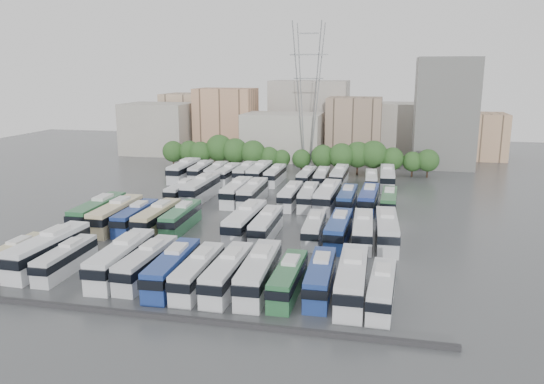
% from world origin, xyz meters
% --- Properties ---
extents(ground, '(220.00, 220.00, 0.00)m').
position_xyz_m(ground, '(0.00, 0.00, 0.00)').
color(ground, '#424447').
rests_on(ground, ground).
extents(parapet, '(56.00, 0.50, 0.50)m').
position_xyz_m(parapet, '(0.00, -33.00, 0.25)').
color(parapet, '#2D2D30').
rests_on(parapet, ground).
extents(tree_line, '(64.12, 7.71, 8.18)m').
position_xyz_m(tree_line, '(-0.67, 42.15, 4.23)').
color(tree_line, black).
rests_on(tree_line, ground).
extents(city_buildings, '(102.00, 35.00, 20.00)m').
position_xyz_m(city_buildings, '(-7.46, 71.86, 7.87)').
color(city_buildings, '#9E998E').
rests_on(city_buildings, ground).
extents(apartment_tower, '(14.00, 14.00, 26.00)m').
position_xyz_m(apartment_tower, '(34.00, 58.00, 13.00)').
color(apartment_tower, silver).
rests_on(apartment_tower, ground).
extents(electricity_pylon, '(9.00, 6.91, 33.83)m').
position_xyz_m(electricity_pylon, '(2.00, 50.00, 18.66)').
color(electricity_pylon, slate).
rests_on(electricity_pylon, ground).
extents(bus_r0_s0, '(2.53, 10.98, 3.43)m').
position_xyz_m(bus_r0_s0, '(-21.51, -24.95, 1.69)').
color(bus_r0_s0, beige).
rests_on(bus_r0_s0, ground).
extents(bus_r0_s1, '(3.37, 13.60, 4.24)m').
position_xyz_m(bus_r0_s1, '(-18.14, -22.90, 2.08)').
color(bus_r0_s1, silver).
rests_on(bus_r0_s1, ground).
extents(bus_r0_s2, '(2.61, 10.83, 3.38)m').
position_xyz_m(bus_r0_s2, '(-15.01, -24.17, 1.66)').
color(bus_r0_s2, silver).
rests_on(bus_r0_s2, ground).
extents(bus_r0_s4, '(3.38, 13.22, 4.12)m').
position_xyz_m(bus_r0_s4, '(-8.19, -23.57, 2.02)').
color(bus_r0_s4, silver).
rests_on(bus_r0_s4, ground).
extents(bus_r0_s5, '(2.82, 11.96, 3.74)m').
position_xyz_m(bus_r0_s5, '(-4.95, -23.82, 1.84)').
color(bus_r0_s5, silver).
rests_on(bus_r0_s5, ground).
extents(bus_r0_s6, '(3.20, 12.36, 3.84)m').
position_xyz_m(bus_r0_s6, '(-1.42, -24.80, 1.89)').
color(bus_r0_s6, navy).
rests_on(bus_r0_s6, ground).
extents(bus_r0_s7, '(2.66, 11.71, 3.67)m').
position_xyz_m(bus_r0_s7, '(1.62, -24.95, 1.80)').
color(bus_r0_s7, silver).
rests_on(bus_r0_s7, ground).
extents(bus_r0_s8, '(2.71, 12.17, 3.81)m').
position_xyz_m(bus_r0_s8, '(4.93, -24.73, 1.87)').
color(bus_r0_s8, silver).
rests_on(bus_r0_s8, ground).
extents(bus_r0_s9, '(3.24, 12.98, 4.05)m').
position_xyz_m(bus_r0_s9, '(8.24, -24.16, 1.99)').
color(bus_r0_s9, silver).
rests_on(bus_r0_s9, ground).
extents(bus_r0_s10, '(2.54, 11.18, 3.50)m').
position_xyz_m(bus_r0_s10, '(11.53, -24.68, 1.72)').
color(bus_r0_s10, '#2B653B').
rests_on(bus_r0_s10, ground).
extents(bus_r0_s11, '(2.85, 11.67, 3.64)m').
position_xyz_m(bus_r0_s11, '(14.80, -23.61, 1.79)').
color(bus_r0_s11, navy).
rests_on(bus_r0_s11, ground).
extents(bus_r0_s12, '(3.05, 13.29, 4.16)m').
position_xyz_m(bus_r0_s12, '(18.15, -24.06, 2.04)').
color(bus_r0_s12, silver).
rests_on(bus_r0_s12, ground).
extents(bus_r0_s13, '(2.91, 11.14, 3.46)m').
position_xyz_m(bus_r0_s13, '(21.22, -25.22, 1.70)').
color(bus_r0_s13, silver).
rests_on(bus_r0_s13, ground).
extents(bus_r1_s0, '(3.24, 13.44, 4.20)m').
position_xyz_m(bus_r1_s0, '(-21.47, -5.86, 2.06)').
color(bus_r1_s0, '#2B663C').
rests_on(bus_r1_s0, ground).
extents(bus_r1_s1, '(3.14, 13.19, 4.12)m').
position_xyz_m(bus_r1_s1, '(-18.16, -6.50, 2.02)').
color(bus_r1_s1, beige).
rests_on(bus_r1_s1, ground).
extents(bus_r1_s2, '(2.86, 11.71, 3.65)m').
position_xyz_m(bus_r1_s2, '(-15.06, -6.39, 1.79)').
color(bus_r1_s2, navy).
rests_on(bus_r1_s2, ground).
extents(bus_r1_s3, '(2.71, 12.26, 3.84)m').
position_xyz_m(bus_r1_s3, '(-11.64, -6.27, 1.89)').
color(bus_r1_s3, '#CDBB8D').
rests_on(bus_r1_s3, ground).
extents(bus_r1_s4, '(2.85, 11.78, 3.68)m').
position_xyz_m(bus_r1_s4, '(-8.29, -5.34, 1.81)').
color(bus_r1_s4, '#2F6E45').
rests_on(bus_r1_s4, ground).
extents(bus_r1_s7, '(3.27, 13.51, 4.22)m').
position_xyz_m(bus_r1_s7, '(1.78, -6.02, 2.07)').
color(bus_r1_s7, silver).
rests_on(bus_r1_s7, ground).
extents(bus_r1_s8, '(2.62, 11.85, 3.72)m').
position_xyz_m(bus_r1_s8, '(4.92, -6.43, 1.82)').
color(bus_r1_s8, silver).
rests_on(bus_r1_s8, ground).
extents(bus_r1_s10, '(2.72, 11.06, 3.45)m').
position_xyz_m(bus_r1_s10, '(11.67, -6.11, 1.69)').
color(bus_r1_s10, silver).
rests_on(bus_r1_s10, ground).
extents(bus_r1_s11, '(3.01, 12.18, 3.80)m').
position_xyz_m(bus_r1_s11, '(15.07, -6.25, 1.86)').
color(bus_r1_s11, navy).
rests_on(bus_r1_s11, ground).
extents(bus_r1_s12, '(3.02, 12.10, 3.77)m').
position_xyz_m(bus_r1_s12, '(18.32, -5.78, 1.85)').
color(bus_r1_s12, silver).
rests_on(bus_r1_s12, ground).
extents(bus_r1_s13, '(3.40, 13.13, 4.08)m').
position_xyz_m(bus_r1_s13, '(21.50, -5.57, 2.01)').
color(bus_r1_s13, silver).
rests_on(bus_r1_s13, ground).
extents(bus_r2_s2, '(2.78, 11.30, 3.52)m').
position_xyz_m(bus_r2_s2, '(-14.94, 11.83, 1.73)').
color(bus_r2_s2, silver).
rests_on(bus_r2_s2, ground).
extents(bus_r2_s3, '(3.12, 13.65, 4.27)m').
position_xyz_m(bus_r2_s3, '(-11.75, 12.83, 2.10)').
color(bus_r2_s3, silver).
rests_on(bus_r2_s3, ground).
extents(bus_r2_s5, '(2.77, 12.63, 3.96)m').
position_xyz_m(bus_r2_s5, '(-4.87, 12.41, 1.94)').
color(bus_r2_s5, white).
rests_on(bus_r2_s5, ground).
extents(bus_r2_s6, '(2.90, 12.78, 4.00)m').
position_xyz_m(bus_r2_s6, '(-1.77, 11.87, 1.96)').
color(bus_r2_s6, silver).
rests_on(bus_r2_s6, ground).
extents(bus_r2_s8, '(2.62, 11.65, 3.65)m').
position_xyz_m(bus_r2_s8, '(4.93, 12.23, 1.79)').
color(bus_r2_s8, silver).
rests_on(bus_r2_s8, ground).
extents(bus_r2_s9, '(2.82, 11.69, 3.65)m').
position_xyz_m(bus_r2_s9, '(8.07, 12.23, 1.79)').
color(bus_r2_s9, silver).
rests_on(bus_r2_s9, ground).
extents(bus_r2_s10, '(3.52, 13.66, 4.25)m').
position_xyz_m(bus_r2_s10, '(11.46, 11.76, 2.09)').
color(bus_r2_s10, silver).
rests_on(bus_r2_s10, ground).
extents(bus_r2_s11, '(2.83, 11.75, 3.67)m').
position_xyz_m(bus_r2_s11, '(14.79, 11.71, 1.80)').
color(bus_r2_s11, navy).
rests_on(bus_r2_s11, ground).
extents(bus_r2_s12, '(3.20, 12.48, 3.88)m').
position_xyz_m(bus_r2_s12, '(18.35, 12.12, 1.91)').
color(bus_r2_s12, navy).
rests_on(bus_r2_s12, ground).
extents(bus_r2_s13, '(2.78, 11.42, 3.56)m').
position_xyz_m(bus_r2_s13, '(21.70, 11.91, 1.75)').
color(bus_r2_s13, '#2A6436').
rests_on(bus_r2_s13, ground).
extents(bus_r3_s0, '(2.94, 13.33, 4.18)m').
position_xyz_m(bus_r3_s0, '(-21.57, 29.37, 2.05)').
color(bus_r3_s0, silver).
rests_on(bus_r3_s0, ground).
extents(bus_r3_s1, '(2.94, 11.57, 3.60)m').
position_xyz_m(bus_r3_s1, '(-18.31, 30.93, 1.77)').
color(bus_r3_s1, silver).
rests_on(bus_r3_s1, ground).
extents(bus_r3_s2, '(2.98, 11.42, 3.55)m').
position_xyz_m(bus_r3_s2, '(-14.63, 30.44, 1.74)').
color(bus_r3_s2, silver).
rests_on(bus_r3_s2, ground).
extents(bus_r3_s3, '(2.86, 11.49, 3.58)m').
position_xyz_m(bus_r3_s3, '(-11.55, 28.91, 1.76)').
color(bus_r3_s3, silver).
rests_on(bus_r3_s3, ground).
extents(bus_r3_s4, '(2.79, 12.03, 3.76)m').
position_xyz_m(bus_r3_s4, '(-8.22, 30.55, 1.85)').
color(bus_r3_s4, silver).
rests_on(bus_r3_s4, ground).
extents(bus_r3_s5, '(2.93, 13.05, 4.09)m').
position_xyz_m(bus_r3_s5, '(-5.00, 30.06, 2.01)').
color(bus_r3_s5, silver).
rests_on(bus_r3_s5, ground).
extents(bus_r3_s6, '(2.67, 11.44, 3.58)m').
position_xyz_m(bus_r3_s6, '(-1.59, 29.78, 1.76)').
color(bus_r3_s6, silver).
rests_on(bus_r3_s6, ground).
extents(bus_r3_s8, '(2.79, 11.01, 3.43)m').
position_xyz_m(bus_r3_s8, '(5.07, 29.47, 1.68)').
color(bus_r3_s8, silver).
rests_on(bus_r3_s8, ground).
extents(bus_r3_s9, '(2.62, 11.13, 3.48)m').
position_xyz_m(bus_r3_s9, '(8.19, 29.47, 1.71)').
color(bus_r3_s9, silver).
rests_on(bus_r3_s9, ground).
extents(bus_r3_s10, '(2.96, 12.29, 3.84)m').
position_xyz_m(bus_r3_s10, '(11.67, 30.74, 1.88)').
color(bus_r3_s10, silver).
rests_on(bus_r3_s10, ground).
extents(bus_r3_s12, '(2.78, 10.89, 3.39)m').
position_xyz_m(bus_r3_s12, '(18.14, 29.13, 1.66)').
color(bus_r3_s12, silver).
rests_on(bus_r3_s12, ground).
extents(bus_r3_s13, '(3.06, 13.15, 4.11)m').
position_xyz_m(bus_r3_s13, '(21.26, 30.93, 2.02)').
color(bus_r3_s13, silver).
rests_on(bus_r3_s13, ground).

